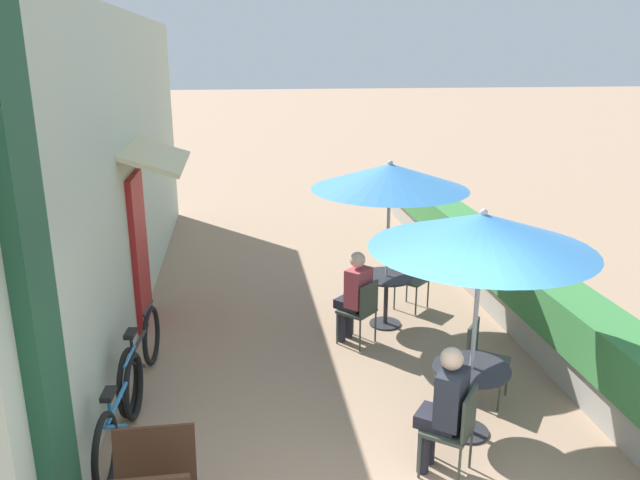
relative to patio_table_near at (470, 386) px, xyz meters
The scene contains 14 objects.
cafe_facade_wall 5.41m from the patio_table_near, 135.76° to the left, with size 0.98×10.98×4.20m.
planter_hedge 3.97m from the patio_table_near, 66.61° to the left, with size 0.60×9.98×1.01m.
patio_table_near is the anchor object (origin of this frame).
patio_umbrella_near 1.58m from the patio_table_near, 45.00° to the left, with size 2.07×2.07×2.32m.
cafe_chair_near_left 0.72m from the patio_table_near, 59.78° to the left, with size 0.56×0.56×0.87m.
cafe_chair_near_right 0.72m from the patio_table_near, 120.22° to the right, with size 0.56×0.56×0.87m.
seated_patron_near_right 0.74m from the patio_table_near, 129.13° to the right, with size 0.51×0.49×1.25m.
patio_table_mid 2.64m from the patio_table_near, 94.78° to the left, with size 0.75×0.75×0.73m.
patio_umbrella_mid 3.07m from the patio_table_near, 94.78° to the left, with size 2.07×2.07×2.32m.
cafe_chair_mid_left 3.20m from the patio_table_near, 85.77° to the left, with size 0.57×0.57×0.87m.
cafe_chair_mid_right 2.17m from the patio_table_near, 108.08° to the left, with size 0.57×0.57×0.87m.
seated_patron_mid_right 2.28m from the patio_table_near, 109.35° to the left, with size 0.51×0.51×1.25m.
bicycle_leaning 3.38m from the patio_table_near, behind, with size 0.18×1.81×0.79m.
bicycle_second 3.62m from the patio_table_near, 158.07° to the left, with size 0.23×1.83×0.82m.
Camera 1 is at (-1.00, -3.45, 3.68)m, focal length 35.00 mm.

